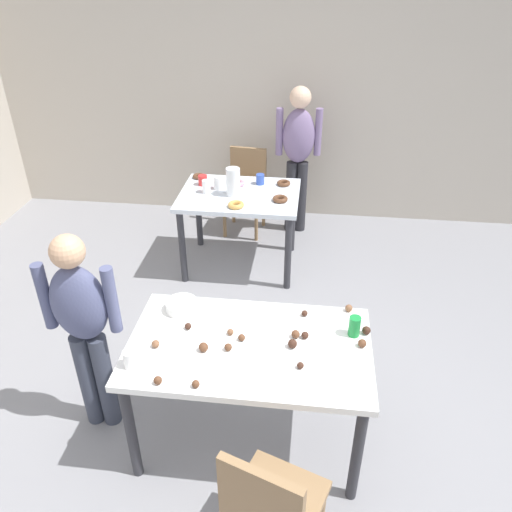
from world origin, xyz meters
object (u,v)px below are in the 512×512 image
object	(u,v)px
person_adult_far	(298,149)
person_girl_near	(83,322)
dining_table_far	(240,204)
chair_far_table	(246,185)
chair_near_table	(270,507)
dining_table_near	(249,357)
pitcher_far	(233,182)
soda_can	(354,326)
mixing_bowl	(182,306)

from	to	relation	value
person_adult_far	person_girl_near	bearing A→B (deg)	-111.61
dining_table_far	chair_far_table	xyz separation A→B (m)	(-0.05, 0.75, -0.15)
chair_near_table	chair_far_table	bearing A→B (deg)	99.52
dining_table_near	dining_table_far	size ratio (longest dim) A/B	1.27
chair_far_table	person_girl_near	size ratio (longest dim) A/B	0.64
dining_table_near	pitcher_far	xyz separation A→B (m)	(-0.39, 1.93, 0.22)
chair_far_table	person_girl_near	xyz separation A→B (m)	(-0.56, -2.71, 0.31)
chair_near_table	person_girl_near	world-z (taller)	person_girl_near
person_girl_near	pitcher_far	distance (m)	2.00
person_girl_near	soda_can	xyz separation A→B (m)	(1.53, 0.13, 0.00)
soda_can	pitcher_far	world-z (taller)	pitcher_far
dining_table_near	soda_can	xyz separation A→B (m)	(0.58, 0.15, 0.15)
chair_near_table	person_adult_far	bearing A→B (deg)	91.02
mixing_bowl	pitcher_far	size ratio (longest dim) A/B	0.76
person_girl_near	mixing_bowl	bearing A→B (deg)	25.59
dining_table_near	pitcher_far	world-z (taller)	pitcher_far
person_girl_near	person_adult_far	world-z (taller)	person_adult_far
person_adult_far	soda_can	world-z (taller)	person_adult_far
dining_table_near	mixing_bowl	bearing A→B (deg)	149.53
chair_near_table	person_adult_far	xyz separation A→B (m)	(-0.06, 3.52, 0.41)
dining_table_far	chair_near_table	world-z (taller)	chair_near_table
chair_far_table	person_girl_near	bearing A→B (deg)	-101.67
dining_table_near	dining_table_far	world-z (taller)	same
person_adult_far	soda_can	distance (m)	2.64
soda_can	mixing_bowl	bearing A→B (deg)	173.86
person_adult_far	pitcher_far	xyz separation A→B (m)	(-0.52, -0.82, -0.03)
pitcher_far	mixing_bowl	bearing A→B (deg)	-91.69
pitcher_far	dining_table_far	bearing A→B (deg)	44.13
soda_can	pitcher_far	distance (m)	2.03
dining_table_near	person_adult_far	size ratio (longest dim) A/B	0.89
person_adult_far	dining_table_far	bearing A→B (deg)	-121.67
person_adult_far	mixing_bowl	size ratio (longest dim) A/B	8.00
chair_near_table	mixing_bowl	bearing A→B (deg)	121.67
chair_near_table	pitcher_far	xyz separation A→B (m)	(-0.59, 2.70, 0.38)
chair_near_table	chair_far_table	xyz separation A→B (m)	(-0.59, 3.50, 0.00)
dining_table_far	soda_can	size ratio (longest dim) A/B	8.66
chair_far_table	chair_near_table	bearing A→B (deg)	-80.48
dining_table_far	person_girl_near	xyz separation A→B (m)	(-0.61, -1.96, 0.16)
chair_far_table	person_girl_near	world-z (taller)	person_girl_near
dining_table_near	mixing_bowl	world-z (taller)	mixing_bowl
mixing_bowl	dining_table_near	bearing A→B (deg)	-30.47
dining_table_near	soda_can	size ratio (longest dim) A/B	11.02
person_girl_near	pitcher_far	bearing A→B (deg)	73.73
dining_table_near	soda_can	distance (m)	0.61
dining_table_near	chair_far_table	size ratio (longest dim) A/B	1.55
soda_can	chair_near_table	bearing A→B (deg)	-112.48
chair_far_table	pitcher_far	xyz separation A→B (m)	(-0.00, -0.80, 0.38)
chair_far_table	soda_can	bearing A→B (deg)	-69.40
soda_can	person_girl_near	bearing A→B (deg)	-174.96
chair_far_table	soda_can	xyz separation A→B (m)	(0.97, -2.58, 0.31)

